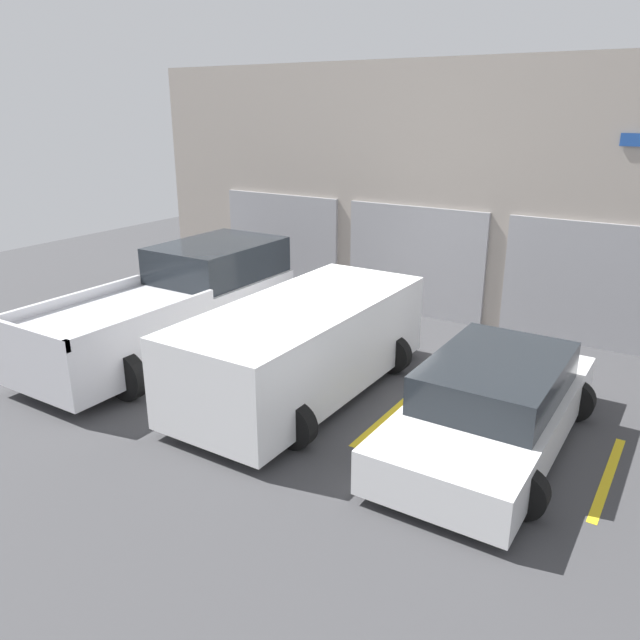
% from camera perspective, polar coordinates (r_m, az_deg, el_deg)
% --- Properties ---
extents(ground_plane, '(28.00, 28.00, 0.00)m').
position_cam_1_polar(ground_plane, '(11.62, 3.21, -3.49)').
color(ground_plane, '#3D3D3F').
extents(shophouse_building, '(14.59, 0.68, 5.36)m').
position_cam_1_polar(shophouse_building, '(13.83, 10.22, 11.15)').
color(shophouse_building, '#9E9389').
rests_on(shophouse_building, ground).
extents(pickup_truck, '(2.50, 5.55, 1.86)m').
position_cam_1_polar(pickup_truck, '(12.08, -12.91, 1.29)').
color(pickup_truck, silver).
rests_on(pickup_truck, ground).
extents(sedan_white, '(2.23, 4.46, 1.24)m').
position_cam_1_polar(sedan_white, '(8.89, 15.50, -7.50)').
color(sedan_white, white).
rests_on(sedan_white, ground).
extents(sedan_side, '(2.37, 4.88, 1.53)m').
position_cam_1_polar(sedan_side, '(9.96, -1.53, -2.24)').
color(sedan_side, white).
rests_on(sedan_side, ground).
extents(parking_stripe_far_left, '(0.12, 2.20, 0.01)m').
position_cam_1_polar(parking_stripe_far_left, '(13.25, -18.38, -1.57)').
color(parking_stripe_far_left, gold).
rests_on(parking_stripe_far_left, ground).
extents(parking_stripe_left, '(0.12, 2.20, 0.01)m').
position_cam_1_polar(parking_stripe_left, '(11.15, -8.13, -4.65)').
color(parking_stripe_left, gold).
rests_on(parking_stripe_left, ground).
extents(parking_stripe_centre, '(0.12, 2.20, 0.01)m').
position_cam_1_polar(parking_stripe_centre, '(9.60, 6.25, -8.65)').
color(parking_stripe_centre, gold).
rests_on(parking_stripe_centre, ground).
extents(parking_stripe_right, '(0.12, 2.20, 0.01)m').
position_cam_1_polar(parking_stripe_right, '(8.89, 24.82, -12.89)').
color(parking_stripe_right, gold).
rests_on(parking_stripe_right, ground).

